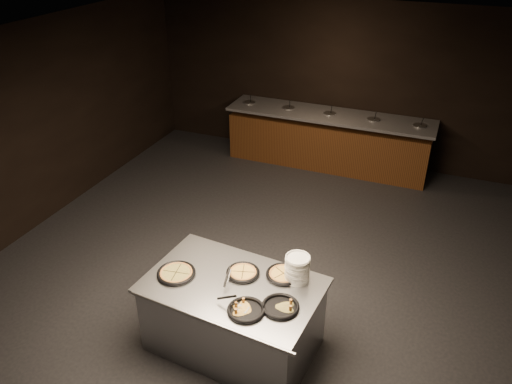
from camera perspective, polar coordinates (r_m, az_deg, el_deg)
room at (r=5.77m, az=-0.31°, el=1.53°), size 7.02×8.02×2.92m
salad_bar at (r=9.28m, az=8.13°, el=5.53°), size 3.70×0.83×1.18m
serving_counter at (r=5.45m, az=-2.60°, el=-13.99°), size 1.87×1.29×0.85m
plate_stack at (r=5.13m, az=4.75°, el=-8.71°), size 0.25×0.25×0.29m
pan_veggie_whole at (r=5.32m, az=-9.11°, el=-9.12°), size 0.40×0.40×0.04m
pan_cheese_whole at (r=5.27m, az=-1.51°, el=-9.17°), size 0.35×0.35×0.04m
pan_cheese_slices_a at (r=5.25m, az=3.19°, el=-9.35°), size 0.37×0.37×0.04m
pan_cheese_slices_b at (r=4.84m, az=-1.14°, el=-13.31°), size 0.37×0.37×0.04m
pan_veggie_slices at (r=4.88m, az=2.81°, el=-12.92°), size 0.37×0.37×0.04m
server_left at (r=5.14m, az=-3.17°, el=-9.50°), size 0.11×0.34×0.16m
server_right at (r=4.85m, az=-2.85°, el=-12.30°), size 0.33×0.10×0.16m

